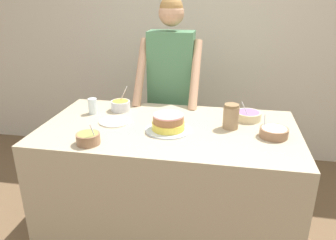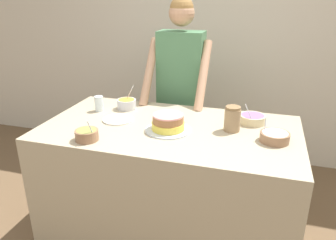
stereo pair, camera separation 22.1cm
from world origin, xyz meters
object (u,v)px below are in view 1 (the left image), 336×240
frosting_bowl_white (274,132)px  stoneware_jar (231,116)px  cake (168,123)px  ceramic_plate (115,121)px  frosting_bowl_purple (248,115)px  drinking_glass (93,106)px  person_baker (171,79)px  frosting_bowl_olive (88,138)px  frosting_bowl_orange (121,105)px

frosting_bowl_white → stoneware_jar: bearing=160.2°
cake → ceramic_plate: cake is taller
frosting_bowl_purple → drinking_glass: size_ratio=1.57×
person_baker → frosting_bowl_olive: 1.14m
cake → frosting_bowl_white: size_ratio=1.71×
cake → drinking_glass: 0.67m
ceramic_plate → stoneware_jar: (0.82, 0.04, 0.08)m
cake → stoneware_jar: bearing=16.3°
frosting_bowl_olive → ceramic_plate: bearing=83.4°
stoneware_jar → frosting_bowl_orange: bearing=166.5°
cake → stoneware_jar: size_ratio=1.82×
frosting_bowl_white → frosting_bowl_olive: frosting_bowl_olive is taller
stoneware_jar → frosting_bowl_olive: bearing=-154.2°
cake → frosting_bowl_purple: size_ratio=1.66×
cake → frosting_bowl_orange: 0.55m
cake → stoneware_jar: (0.41, 0.12, 0.03)m
frosting_bowl_orange → stoneware_jar: size_ratio=1.08×
frosting_bowl_white → drinking_glass: 1.34m
cake → ceramic_plate: size_ratio=1.38×
frosting_bowl_orange → ceramic_plate: bearing=-81.2°
cake → stoneware_jar: 0.43m
cake → frosting_bowl_olive: (-0.45, -0.30, -0.01)m
person_baker → ceramic_plate: bearing=-111.6°
person_baker → frosting_bowl_purple: 0.83m
frosting_bowl_olive → frosting_bowl_white: bearing=15.5°
person_baker → stoneware_jar: person_baker is taller
person_baker → ceramic_plate: 0.78m
cake → person_baker: bearing=98.8°
frosting_bowl_white → frosting_bowl_orange: bearing=164.9°
ceramic_plate → stoneware_jar: 0.83m
frosting_bowl_white → stoneware_jar: stoneware_jar is taller
drinking_glass → stoneware_jar: stoneware_jar is taller
drinking_glass → stoneware_jar: bearing=-5.4°
cake → frosting_bowl_orange: (-0.45, 0.33, -0.01)m
frosting_bowl_orange → frosting_bowl_olive: bearing=-90.4°
person_baker → frosting_bowl_orange: person_baker is taller
person_baker → ceramic_plate: person_baker is taller
frosting_bowl_purple → ceramic_plate: size_ratio=0.83×
cake → ceramic_plate: 0.42m
drinking_glass → person_baker: bearing=48.4°
frosting_bowl_orange → ceramic_plate: size_ratio=0.82×
frosting_bowl_olive → stoneware_jar: bearing=25.8°
frosting_bowl_olive → drinking_glass: (-0.18, 0.52, 0.02)m
person_baker → stoneware_jar: bearing=-51.4°
person_baker → frosting_bowl_white: 1.13m
frosting_bowl_white → frosting_bowl_orange: 1.18m
person_baker → frosting_bowl_olive: size_ratio=11.83×
frosting_bowl_orange → drinking_glass: bearing=-149.9°
frosting_bowl_orange → frosting_bowl_purple: bearing=-1.3°
frosting_bowl_white → person_baker: bearing=136.5°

